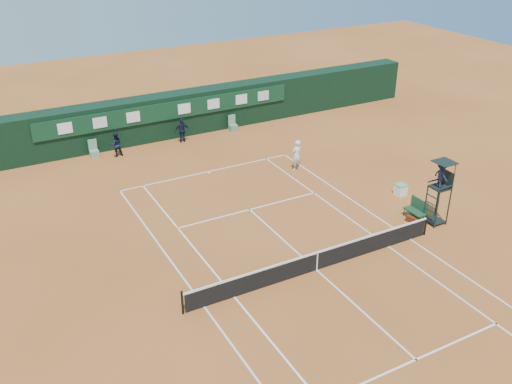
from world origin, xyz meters
TOP-DOWN VIEW (x-y plane):
  - ground at (0.00, 0.00)m, footprint 90.00×90.00m
  - court_lines at (0.00, 0.00)m, footprint 11.05×23.85m
  - tennis_net at (0.00, 0.00)m, footprint 12.90×0.10m
  - back_wall at (0.00, 18.74)m, footprint 40.00×1.65m
  - linesman_chair_left at (-5.50, 17.48)m, footprint 0.55×0.50m
  - linesman_chair_right at (4.50, 17.48)m, footprint 0.55×0.50m
  - umpire_chair at (7.67, 0.64)m, footprint 0.96×0.95m
  - player_bench at (7.16, 1.43)m, footprint 0.56×1.20m
  - tennis_bag at (6.79, 1.15)m, footprint 0.56×0.90m
  - cooler at (8.27, 3.91)m, footprint 0.57×0.57m
  - tennis_ball at (0.27, 5.71)m, footprint 0.06×0.06m
  - player at (4.92, 9.58)m, footprint 0.77×0.57m
  - ball_kid_left at (-4.17, 16.95)m, footprint 0.80×0.63m
  - ball_kid_right at (0.49, 17.18)m, footprint 1.03×0.52m

SIDE VIEW (x-z plane):
  - ground at x=0.00m, z-range 0.00..0.00m
  - court_lines at x=0.00m, z-range 0.00..0.01m
  - tennis_ball at x=0.27m, z-range 0.00..0.06m
  - tennis_bag at x=6.79m, z-range 0.00..0.31m
  - linesman_chair_left at x=-5.50m, z-range -0.26..0.89m
  - linesman_chair_right at x=4.50m, z-range -0.26..0.89m
  - cooler at x=8.27m, z-range 0.00..0.65m
  - tennis_net at x=0.00m, z-range -0.04..1.06m
  - player_bench at x=7.16m, z-range 0.05..1.15m
  - ball_kid_left at x=-4.17m, z-range 0.00..1.62m
  - ball_kid_right at x=0.49m, z-range 0.00..1.68m
  - player at x=4.92m, z-range 0.00..1.93m
  - back_wall at x=0.00m, z-range 0.01..3.01m
  - umpire_chair at x=7.67m, z-range 0.75..4.17m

